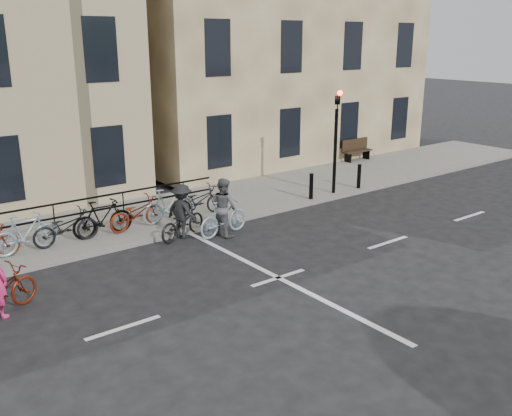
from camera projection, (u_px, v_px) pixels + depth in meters
ground at (278, 278)px, 13.65m from camera, size 120.00×120.00×0.00m
sidewalk at (30, 242)px, 15.85m from camera, size 46.00×4.00×0.15m
building_east at (250, 23)px, 26.99m from camera, size 14.00×10.00×12.00m
traffic_light at (336, 129)px, 19.86m from camera, size 0.18×0.30×3.90m
bollard_east at (311, 186)px, 19.62m from camera, size 0.14×0.14×0.90m
bollard_west at (359, 176)px, 21.02m from camera, size 0.14×0.14×0.90m
bench at (356, 149)px, 25.75m from camera, size 1.60×0.41×0.97m
parked_bikes at (65, 226)px, 15.36m from camera, size 10.40×1.23×1.05m
cyclist_grey at (224, 212)px, 16.41m from camera, size 1.81×0.90×1.70m
cyclist_dark at (182, 217)px, 16.21m from camera, size 1.89×1.18×1.59m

